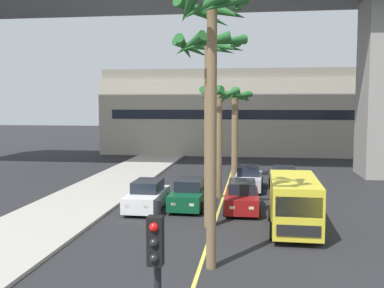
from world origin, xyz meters
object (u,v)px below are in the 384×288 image
Objects in this scene: delivery_van at (294,202)px; palm_tree_mid_median at (235,110)px; car_queue_second at (190,194)px; car_queue_third at (249,179)px; palm_tree_farthest_median at (209,73)px; palm_tree_near_median at (212,49)px; car_queue_front at (242,197)px; car_queue_fourth at (284,180)px; palm_tree_far_median at (220,107)px; car_queue_fifth at (147,196)px.

delivery_van is 0.79× the size of palm_tree_mid_median.
car_queue_third is at bearing 60.98° from car_queue_second.
palm_tree_farthest_median is (-0.62, -12.84, 1.87)m from palm_tree_mid_median.
car_queue_second is at bearing 102.73° from palm_tree_near_median.
car_queue_third is 0.44× the size of palm_tree_near_median.
car_queue_front is at bearing 67.18° from palm_tree_farthest_median.
car_queue_second is 6.42m from car_queue_third.
delivery_van is at bearing 57.53° from palm_tree_near_median.
palm_tree_farthest_median is (-3.83, 0.12, 5.76)m from delivery_van.
car_queue_fourth is 0.62× the size of palm_tree_mid_median.
palm_tree_mid_median is at bearing 87.22° from palm_tree_farthest_median.
palm_tree_mid_median reaches higher than car_queue_second.
palm_tree_near_median reaches higher than palm_tree_mid_median.
delivery_van is at bearing -55.77° from car_queue_front.
car_queue_third is 0.62× the size of palm_tree_mid_median.
palm_tree_near_median reaches higher than car_queue_front.
delivery_van is at bearing -91.00° from car_queue_fourth.
car_queue_third is at bearing -72.86° from palm_tree_mid_median.
palm_tree_near_median is (-1.10, -14.52, 6.76)m from car_queue_third.
car_queue_second and car_queue_third have the same top height.
palm_tree_far_median reaches higher than delivery_van.
car_queue_fifth is at bearing -113.10° from palm_tree_mid_median.
car_queue_front is 0.61× the size of palm_tree_far_median.
car_queue_fourth is at bearing -5.59° from car_queue_third.
palm_tree_far_median is (-1.72, -2.69, 4.76)m from car_queue_third.
palm_tree_mid_median is at bearing 94.89° from car_queue_front.
delivery_van is 6.92m from palm_tree_farthest_median.
car_queue_third is (0.27, 5.93, 0.00)m from car_queue_front.
palm_tree_near_median is 18.17m from palm_tree_mid_median.
palm_tree_farthest_median is (-1.70, -9.33, 6.33)m from car_queue_third.
car_queue_third is at bearing 79.65° from palm_tree_farthest_median.
palm_tree_near_median is at bearing -62.73° from car_queue_fifth.
delivery_van is 13.90m from palm_tree_mid_median.
car_queue_fifth is at bearing -129.69° from car_queue_third.
palm_tree_near_median is (4.19, -8.14, 6.76)m from car_queue_fifth.
palm_tree_mid_median reaches higher than delivery_van.
car_queue_second is 1.01× the size of car_queue_fifth.
delivery_van is at bearing -76.11° from palm_tree_mid_median.
palm_tree_mid_median is at bearing 77.42° from car_queue_second.
car_queue_second is 5.76m from palm_tree_far_median.
car_queue_fourth is at bearing 76.68° from palm_tree_near_median.
palm_tree_mid_median is 6.23m from palm_tree_far_median.
delivery_van is 8.84m from palm_tree_far_median.
car_queue_second is 0.61× the size of palm_tree_far_median.
delivery_van is 0.78× the size of palm_tree_far_median.
delivery_van reaches higher than car_queue_front.
car_queue_second is at bearing -115.43° from palm_tree_far_median.
car_queue_fourth is 11.79m from palm_tree_farthest_median.
palm_tree_farthest_median is (1.41, -3.72, 6.33)m from car_queue_second.
palm_tree_mid_median is 0.76× the size of palm_tree_farthest_median.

